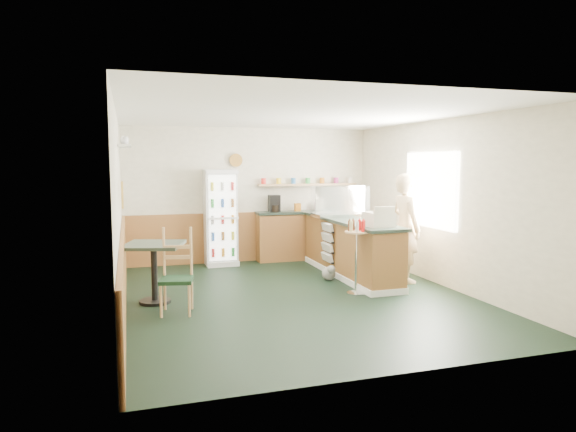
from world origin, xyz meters
name	(u,v)px	position (x,y,z in m)	size (l,w,h in m)	color
ground	(296,296)	(0.00, 0.00, 0.00)	(6.00, 6.00, 0.00)	black
room_envelope	(269,193)	(-0.23, 0.73, 1.52)	(5.04, 6.02, 2.72)	beige
service_counter	(350,250)	(1.35, 1.07, 0.46)	(0.68, 3.01, 1.01)	#985831
back_counter	(308,233)	(1.19, 2.80, 0.55)	(2.24, 0.42, 1.69)	#985831
drinks_fridge	(221,218)	(-0.66, 2.74, 0.93)	(0.62, 0.53, 1.87)	white
display_case	(340,202)	(1.35, 1.52, 1.29)	(0.98, 0.51, 0.56)	silver
cash_register	(379,219)	(1.35, 0.00, 1.12)	(0.39, 0.41, 0.22)	beige
shopkeeper	(406,228)	(2.05, 0.37, 0.91)	(0.61, 0.44, 1.82)	tan
condiment_stand	(356,246)	(0.92, -0.12, 0.74)	(0.36, 0.36, 1.13)	silver
newspaper_rack	(327,243)	(0.99, 1.25, 0.58)	(0.09, 0.44, 0.70)	black
cafe_table	(154,261)	(-2.05, 0.27, 0.61)	(0.98, 0.98, 0.86)	black
cafe_chair	(176,268)	(-1.80, -0.25, 0.59)	(0.50, 0.50, 1.14)	black
dog_doorstop	(329,273)	(0.85, 0.81, 0.13)	(0.23, 0.30, 0.28)	gray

